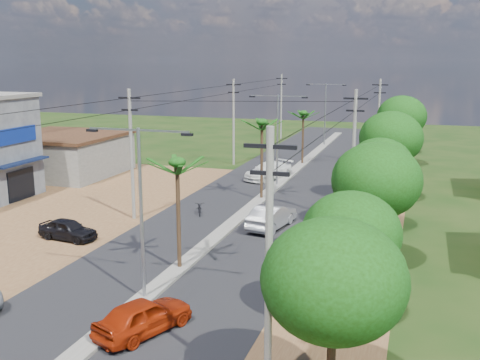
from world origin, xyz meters
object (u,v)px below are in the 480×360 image
object	(u,v)px
car_silver_mid	(272,217)
car_parked_dark	(68,230)
car_red_near	(143,317)
car_white_far	(268,171)

from	to	relation	value
car_silver_mid	car_parked_dark	world-z (taller)	car_silver_mid
car_silver_mid	car_parked_dark	xyz separation A→B (m)	(-11.33, -6.20, -0.14)
car_red_near	car_white_far	size ratio (longest dim) A/B	0.80
car_silver_mid	car_parked_dark	size ratio (longest dim) A/B	1.25
car_red_near	car_silver_mid	world-z (taller)	car_silver_mid
car_red_near	car_parked_dark	distance (m)	13.88
car_silver_mid	car_red_near	bearing A→B (deg)	95.64
car_silver_mid	car_parked_dark	distance (m)	12.92
car_parked_dark	car_silver_mid	bearing A→B (deg)	-54.68
car_silver_mid	car_white_far	world-z (taller)	car_white_far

